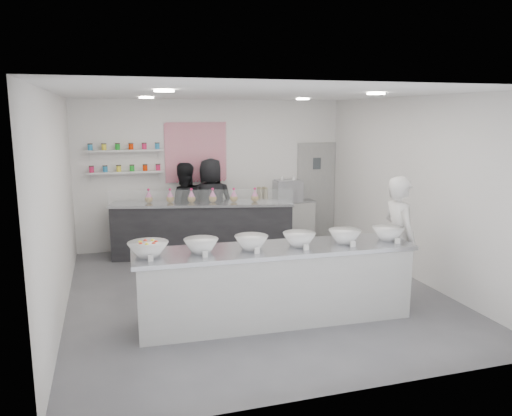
{
  "coord_description": "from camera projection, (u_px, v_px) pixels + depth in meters",
  "views": [
    {
      "loc": [
        -2.09,
        -7.06,
        2.72
      ],
      "look_at": [
        0.15,
        0.4,
        1.24
      ],
      "focal_mm": 35.0,
      "sensor_mm": 36.0,
      "label": 1
    }
  ],
  "objects": [
    {
      "name": "espresso_machine",
      "position": [
        288.0,
        191.0,
        10.6
      ],
      "size": [
        0.56,
        0.39,
        0.43
      ],
      "primitive_type": "cube",
      "color": "#93969E",
      "rests_on": "espresso_ledge"
    },
    {
      "name": "floor",
      "position": [
        254.0,
        291.0,
        7.74
      ],
      "size": [
        6.0,
        6.0,
        0.0
      ],
      "primitive_type": "plane",
      "color": "#515156",
      "rests_on": "ground"
    },
    {
      "name": "downlight_2",
      "position": [
        146.0,
        98.0,
        8.3
      ],
      "size": [
        0.24,
        0.24,
        0.02
      ],
      "primitive_type": "cylinder",
      "color": "white",
      "rests_on": "ceiling"
    },
    {
      "name": "jar_shelf_lower",
      "position": [
        126.0,
        172.0,
        9.68
      ],
      "size": [
        1.45,
        0.22,
        0.04
      ],
      "primitive_type": "cube",
      "color": "silver",
      "rests_on": "back_wall"
    },
    {
      "name": "sneeze_guard",
      "position": [
        201.0,
        198.0,
        9.13
      ],
      "size": [
        3.29,
        0.79,
        0.29
      ],
      "primitive_type": "cube",
      "rotation": [
        0.0,
        0.0,
        -0.23
      ],
      "color": "white",
      "rests_on": "back_bar"
    },
    {
      "name": "back_wall",
      "position": [
        213.0,
        174.0,
        10.29
      ],
      "size": [
        5.5,
        0.0,
        5.5
      ],
      "primitive_type": "plane",
      "rotation": [
        1.57,
        0.0,
        0.0
      ],
      "color": "white",
      "rests_on": "floor"
    },
    {
      "name": "jar_shelf_upper",
      "position": [
        124.0,
        151.0,
        9.6
      ],
      "size": [
        1.45,
        0.22,
        0.04
      ],
      "primitive_type": "cube",
      "color": "silver",
      "rests_on": "back_wall"
    },
    {
      "name": "left_wall",
      "position": [
        58.0,
        206.0,
        6.69
      ],
      "size": [
        0.0,
        6.0,
        6.0
      ],
      "primitive_type": "plane",
      "rotation": [
        1.57,
        0.0,
        1.57
      ],
      "color": "white",
      "rests_on": "floor"
    },
    {
      "name": "label_cards",
      "position": [
        292.0,
        256.0,
        5.99
      ],
      "size": [
        3.31,
        0.04,
        0.07
      ],
      "primitive_type": null,
      "color": "white",
      "rests_on": "prep_counter"
    },
    {
      "name": "cup_stacks",
      "position": [
        262.0,
        195.0,
        10.45
      ],
      "size": [
        0.24,
        0.24,
        0.32
      ],
      "primitive_type": null,
      "color": "gray",
      "rests_on": "espresso_ledge"
    },
    {
      "name": "espresso_ledge",
      "position": [
        287.0,
        221.0,
        10.72
      ],
      "size": [
        1.19,
        0.38,
        0.89
      ],
      "primitive_type": "cube",
      "color": "beige",
      "rests_on": "floor"
    },
    {
      "name": "prep_bowls",
      "position": [
        276.0,
        241.0,
        6.48
      ],
      "size": [
        3.7,
        0.68,
        0.17
      ],
      "primitive_type": null,
      "rotation": [
        0.0,
        0.0,
        -0.04
      ],
      "color": "white",
      "rests_on": "prep_counter"
    },
    {
      "name": "ceiling",
      "position": [
        254.0,
        94.0,
        7.19
      ],
      "size": [
        6.0,
        6.0,
        0.0
      ],
      "primitive_type": "plane",
      "rotation": [
        3.14,
        0.0,
        0.0
      ],
      "color": "white",
      "rests_on": "floor"
    },
    {
      "name": "downlight_1",
      "position": [
        376.0,
        94.0,
        6.64
      ],
      "size": [
        0.24,
        0.24,
        0.02
      ],
      "primitive_type": "cylinder",
      "color": "white",
      "rests_on": "ceiling"
    },
    {
      "name": "woman_prep",
      "position": [
        399.0,
        239.0,
        7.24
      ],
      "size": [
        0.45,
        0.68,
        1.85
      ],
      "primitive_type": "imported",
      "rotation": [
        0.0,
        0.0,
        1.56
      ],
      "color": "silver",
      "rests_on": "floor"
    },
    {
      "name": "preserve_jars",
      "position": [
        125.0,
        158.0,
        9.61
      ],
      "size": [
        1.45,
        0.1,
        0.56
      ],
      "primitive_type": null,
      "color": "#E62058",
      "rests_on": "jar_shelf_lower"
    },
    {
      "name": "cookie_bags",
      "position": [
        202.0,
        195.0,
        9.43
      ],
      "size": [
        2.13,
        0.64,
        0.27
      ],
      "primitive_type": null,
      "rotation": [
        0.0,
        0.0,
        -0.23
      ],
      "color": "#D861A6",
      "rests_on": "back_bar"
    },
    {
      "name": "prep_counter",
      "position": [
        275.0,
        284.0,
        6.59
      ],
      "size": [
        3.71,
        0.98,
        1.0
      ],
      "primitive_type": "cube",
      "rotation": [
        0.0,
        0.0,
        -0.04
      ],
      "color": "beige",
      "rests_on": "floor"
    },
    {
      "name": "pattern_panel",
      "position": [
        196.0,
        152.0,
        10.08
      ],
      "size": [
        1.25,
        0.03,
        1.2
      ],
      "primitive_type": "cube",
      "color": "#D72350",
      "rests_on": "back_wall"
    },
    {
      "name": "downlight_3",
      "position": [
        303.0,
        99.0,
        9.09
      ],
      "size": [
        0.24,
        0.24,
        0.02
      ],
      "primitive_type": "cylinder",
      "color": "white",
      "rests_on": "ceiling"
    },
    {
      "name": "staff_left",
      "position": [
        184.0,
        208.0,
        9.83
      ],
      "size": [
        0.88,
        0.69,
        1.78
      ],
      "primitive_type": "imported",
      "rotation": [
        0.0,
        0.0,
        3.12
      ],
      "color": "black",
      "rests_on": "floor"
    },
    {
      "name": "downlight_0",
      "position": [
        164.0,
        91.0,
        5.85
      ],
      "size": [
        0.24,
        0.24,
        0.02
      ],
      "primitive_type": "cylinder",
      "color": "white",
      "rests_on": "ceiling"
    },
    {
      "name": "right_wall",
      "position": [
        413.0,
        189.0,
        8.24
      ],
      "size": [
        0.0,
        6.0,
        6.0
      ],
      "primitive_type": "plane",
      "rotation": [
        1.57,
        0.0,
        -1.57
      ],
      "color": "white",
      "rests_on": "floor"
    },
    {
      "name": "staff_right",
      "position": [
        211.0,
        204.0,
        9.98
      ],
      "size": [
        0.96,
        0.68,
        1.86
      ],
      "primitive_type": "imported",
      "rotation": [
        0.0,
        0.0,
        3.05
      ],
      "color": "black",
      "rests_on": "floor"
    },
    {
      "name": "back_bar",
      "position": [
        203.0,
        230.0,
        9.55
      ],
      "size": [
        3.48,
        1.4,
        1.06
      ],
      "primitive_type": "cube",
      "rotation": [
        0.0,
        0.0,
        -0.23
      ],
      "color": "black",
      "rests_on": "floor"
    },
    {
      "name": "back_door",
      "position": [
        316.0,
        191.0,
        10.99
      ],
      "size": [
        0.88,
        0.04,
        2.1
      ],
      "primitive_type": "cube",
      "color": "#959593",
      "rests_on": "floor"
    }
  ]
}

